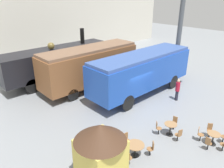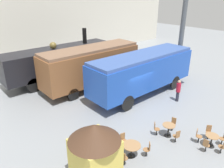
% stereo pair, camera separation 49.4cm
% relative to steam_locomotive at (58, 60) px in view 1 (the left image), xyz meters
% --- Properties ---
extents(ground_plane, '(80.00, 80.00, 0.00)m').
position_rel_steam_locomotive_xyz_m(ground_plane, '(1.84, -8.15, -2.02)').
color(ground_plane, gray).
extents(backdrop_wall, '(44.00, 0.15, 9.00)m').
position_rel_steam_locomotive_xyz_m(backdrop_wall, '(1.84, 7.08, 2.48)').
color(backdrop_wall, beige).
rests_on(backdrop_wall, ground_plane).
extents(steam_locomotive, '(10.93, 2.62, 4.73)m').
position_rel_steam_locomotive_xyz_m(steam_locomotive, '(0.00, 0.00, 0.00)').
color(steam_locomotive, black).
rests_on(steam_locomotive, ground_plane).
extents(passenger_coach_wooden, '(9.15, 2.65, 3.68)m').
position_rel_steam_locomotive_xyz_m(passenger_coach_wooden, '(1.19, -3.52, 0.13)').
color(passenger_coach_wooden, brown).
rests_on(passenger_coach_wooden, ground_plane).
extents(streamlined_locomotive, '(11.95, 2.74, 3.50)m').
position_rel_steam_locomotive_xyz_m(streamlined_locomotive, '(4.29, -7.54, 0.09)').
color(streamlined_locomotive, blue).
rests_on(streamlined_locomotive, ground_plane).
extents(cafe_table_near, '(0.76, 0.76, 0.78)m').
position_rel_steam_locomotive_xyz_m(cafe_table_near, '(0.21, -12.65, -1.44)').
color(cafe_table_near, black).
rests_on(cafe_table_near, ground_plane).
extents(cafe_table_mid, '(0.97, 0.97, 0.71)m').
position_rel_steam_locomotive_xyz_m(cafe_table_mid, '(-2.73, -12.42, -1.43)').
color(cafe_table_mid, black).
rests_on(cafe_table_mid, ground_plane).
extents(cafe_table_far, '(0.73, 0.73, 0.72)m').
position_rel_steam_locomotive_xyz_m(cafe_table_far, '(1.24, -14.82, -1.49)').
color(cafe_table_far, black).
rests_on(cafe_table_far, ground_plane).
extents(cafe_chair_0, '(0.40, 0.40, 0.87)m').
position_rel_steam_locomotive_xyz_m(cafe_chair_0, '(-0.30, -12.10, -1.51)').
color(cafe_chair_0, black).
rests_on(cafe_chair_0, ground_plane).
extents(cafe_chair_1, '(0.37, 0.39, 0.87)m').
position_rel_steam_locomotive_xyz_m(cafe_chair_1, '(-0.01, -13.37, -1.51)').
color(cafe_chair_1, black).
rests_on(cafe_chair_1, ground_plane).
extents(cafe_chair_2, '(0.38, 0.36, 0.87)m').
position_rel_steam_locomotive_xyz_m(cafe_chair_2, '(0.94, -12.48, -1.51)').
color(cafe_chair_2, black).
rests_on(cafe_chair_2, ground_plane).
extents(cafe_chair_3, '(0.39, 0.37, 0.87)m').
position_rel_steam_locomotive_xyz_m(cafe_chair_3, '(-3.55, -12.67, -1.51)').
color(cafe_chair_3, black).
rests_on(cafe_chair_3, ground_plane).
extents(cafe_chair_4, '(0.40, 0.40, 0.87)m').
position_rel_steam_locomotive_xyz_m(cafe_chair_4, '(-2.11, -13.01, -1.51)').
color(cafe_chair_4, black).
rests_on(cafe_chair_4, ground_plane).
extents(cafe_chair_5, '(0.36, 0.38, 0.87)m').
position_rel_steam_locomotive_xyz_m(cafe_chair_5, '(-2.54, -11.59, -1.51)').
color(cafe_chair_5, black).
rests_on(cafe_chair_5, ground_plane).
extents(cafe_chair_6, '(0.38, 0.39, 0.87)m').
position_rel_steam_locomotive_xyz_m(cafe_chair_6, '(0.98, -14.13, -1.51)').
color(cafe_chair_6, black).
rests_on(cafe_chair_6, ground_plane).
extents(cafe_chair_7, '(0.36, 0.36, 0.87)m').
position_rel_steam_locomotive_xyz_m(cafe_chair_7, '(0.51, -14.86, -1.51)').
color(cafe_chair_7, black).
rests_on(cafe_chair_7, ground_plane).
extents(cafe_chair_10, '(0.41, 0.40, 0.87)m').
position_rel_steam_locomotive_xyz_m(cafe_chair_10, '(1.81, -14.36, -1.51)').
color(cafe_chair_10, black).
rests_on(cafe_chair_10, ground_plane).
extents(visitor_person, '(0.34, 0.34, 1.80)m').
position_rel_steam_locomotive_xyz_m(visitor_person, '(4.61, -10.37, -1.04)').
color(visitor_person, '#262633').
rests_on(visitor_person, ground_plane).
extents(ticket_kiosk, '(2.34, 2.34, 3.00)m').
position_rel_steam_locomotive_xyz_m(ticket_kiosk, '(-5.09, -12.42, -0.35)').
color(ticket_kiosk, '#DBC151').
rests_on(ticket_kiosk, ground_plane).
extents(support_pillar, '(0.44, 0.44, 8.00)m').
position_rel_steam_locomotive_xyz_m(support_pillar, '(8.76, -7.53, 1.98)').
color(support_pillar, '#4C5156').
rests_on(support_pillar, ground_plane).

